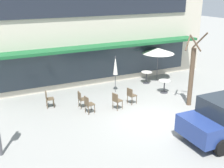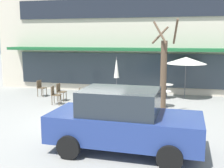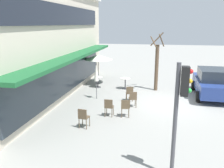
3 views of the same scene
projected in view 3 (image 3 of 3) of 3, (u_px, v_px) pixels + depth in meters
ground_plane at (168, 104)px, 13.40m from camera, size 80.00×80.00×0.00m
building_facade at (4, 41)px, 14.44m from camera, size 16.05×9.10×6.74m
cafe_table_near_wall at (98, 80)px, 16.73m from camera, size 0.70×0.70×0.76m
cafe_table_streetside at (125, 82)px, 16.33m from camera, size 0.70×0.70×0.76m
patio_umbrella_green_folded at (96, 72)px, 13.89m from camera, size 0.28×0.28×2.20m
patio_umbrella_cream_folded at (98, 57)px, 17.29m from camera, size 2.10×2.10×2.20m
cafe_chair_0 at (83, 117)px, 10.14m from camera, size 0.45×0.45×0.89m
cafe_chair_1 at (130, 92)px, 13.72m from camera, size 0.48×0.48×0.89m
cafe_chair_2 at (125, 107)px, 11.35m from camera, size 0.45×0.45×0.89m
cafe_chair_3 at (109, 106)px, 11.43m from camera, size 0.41×0.41×0.89m
cafe_chair_4 at (133, 98)px, 12.69m from camera, size 0.49×0.49×0.89m
parked_sedan at (212, 83)px, 14.49m from camera, size 4.24×2.09×1.76m
street_tree at (157, 65)px, 15.74m from camera, size 1.01×0.95×3.86m
traffic_light_pole at (180, 103)px, 6.45m from camera, size 0.26×0.44×3.40m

